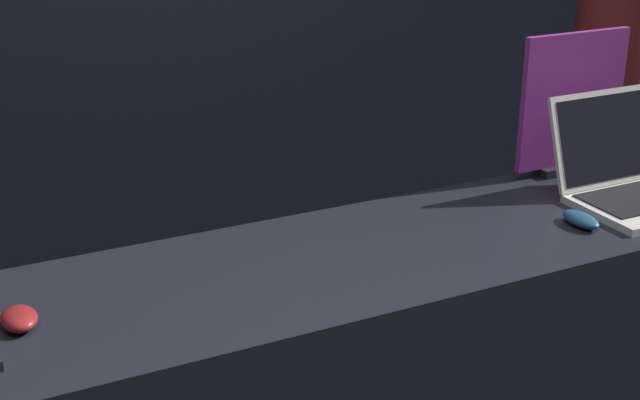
{
  "coord_description": "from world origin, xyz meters",
  "views": [
    {
      "loc": [
        -0.81,
        -1.36,
        1.75
      ],
      "look_at": [
        0.01,
        0.28,
        1.03
      ],
      "focal_mm": 50.0,
      "sensor_mm": 36.0,
      "label": 1
    }
  ],
  "objects": [
    {
      "name": "mouse_front",
      "position": [
        -0.65,
        0.27,
        0.89
      ],
      "size": [
        0.07,
        0.1,
        0.04
      ],
      "color": "maroon",
      "rests_on": "display_counter"
    },
    {
      "name": "laptop_back",
      "position": [
        0.91,
        0.26,
        0.94
      ],
      "size": [
        0.35,
        0.35,
        0.27
      ],
      "color": "silver",
      "rests_on": "display_counter"
    },
    {
      "name": "mouse_back",
      "position": [
        0.68,
        0.18,
        0.89
      ],
      "size": [
        0.06,
        0.12,
        0.03
      ],
      "color": "navy",
      "rests_on": "display_counter"
    },
    {
      "name": "promo_stand_back",
      "position": [
        0.91,
        0.51,
        1.07
      ],
      "size": [
        0.35,
        0.07,
        0.4
      ],
      "color": "black",
      "rests_on": "display_counter"
    },
    {
      "name": "person_bystander",
      "position": [
        1.74,
        1.2,
        0.84
      ],
      "size": [
        0.31,
        0.31,
        1.61
      ],
      "color": "#282833",
      "rests_on": "ground_plane"
    }
  ]
}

